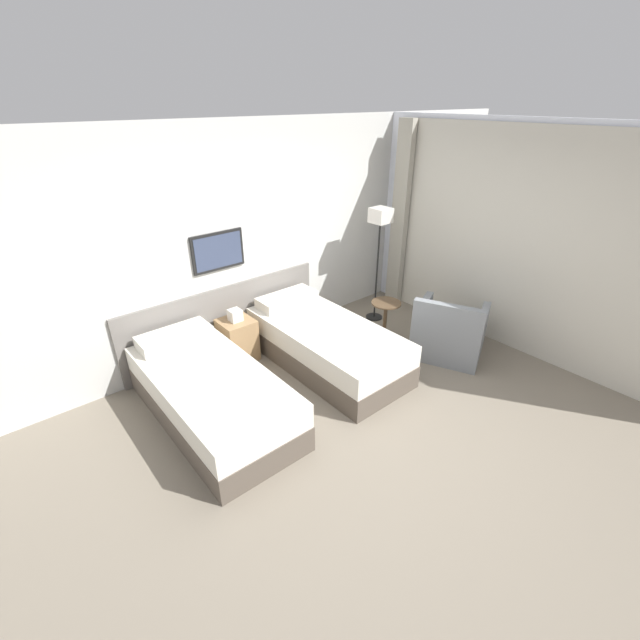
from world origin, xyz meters
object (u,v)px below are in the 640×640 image
object	(u,v)px
bed_near_window	(325,344)
armchair	(449,333)
nightstand	(238,339)
side_table	(385,315)
bed_near_door	(211,394)
floor_lamp	(380,228)

from	to	relation	value
bed_near_window	armchair	world-z (taller)	armchair
nightstand	side_table	distance (m)	1.89
nightstand	bed_near_window	bearing A→B (deg)	-45.63
bed_near_door	armchair	size ratio (longest dim) A/B	1.88
bed_near_window	bed_near_door	bearing A→B (deg)	180.00
nightstand	armchair	xyz separation A→B (m)	(2.09, -1.57, -0.00)
bed_near_door	armchair	bearing A→B (deg)	-15.82
nightstand	armchair	world-z (taller)	armchair
floor_lamp	side_table	bearing A→B (deg)	-126.53
floor_lamp	armchair	world-z (taller)	floor_lamp
bed_near_window	armchair	xyz separation A→B (m)	(1.34, -0.80, 0.00)
bed_near_door	nightstand	size ratio (longest dim) A/B	3.02
bed_near_door	side_table	distance (m)	2.42
bed_near_door	nightstand	distance (m)	1.07
bed_near_door	floor_lamp	size ratio (longest dim) A/B	1.27
bed_near_door	nightstand	bearing A→B (deg)	45.63
floor_lamp	nightstand	bearing A→B (deg)	171.43
floor_lamp	side_table	xyz separation A→B (m)	(-0.42, -0.57, -0.94)
bed_near_window	nightstand	bearing A→B (deg)	134.37
nightstand	side_table	xyz separation A→B (m)	(1.67, -0.88, 0.12)
bed_near_door	side_table	bearing A→B (deg)	-2.70
bed_near_door	side_table	world-z (taller)	bed_near_door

